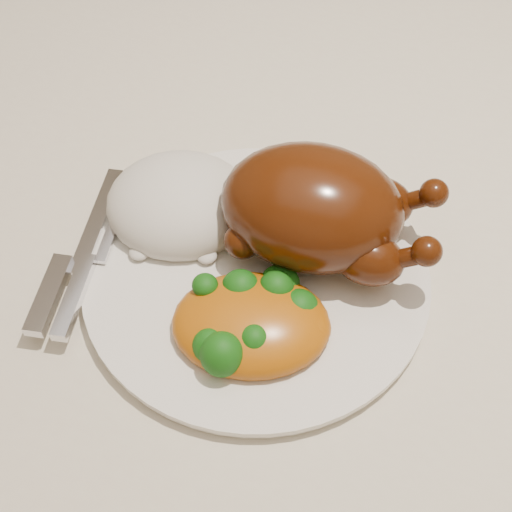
% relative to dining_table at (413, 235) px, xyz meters
% --- Properties ---
extents(floor, '(4.00, 4.00, 0.00)m').
position_rel_dining_table_xyz_m(floor, '(0.00, 0.00, -0.67)').
color(floor, brown).
rests_on(floor, ground).
extents(dining_table, '(1.60, 0.90, 0.76)m').
position_rel_dining_table_xyz_m(dining_table, '(0.00, 0.00, 0.00)').
color(dining_table, brown).
rests_on(dining_table, floor).
extents(tablecloth, '(1.73, 1.03, 0.18)m').
position_rel_dining_table_xyz_m(tablecloth, '(0.00, 0.00, 0.07)').
color(tablecloth, beige).
rests_on(tablecloth, dining_table).
extents(dinner_plate, '(0.30, 0.30, 0.01)m').
position_rel_dining_table_xyz_m(dinner_plate, '(-0.12, -0.18, 0.11)').
color(dinner_plate, white).
rests_on(dinner_plate, tablecloth).
extents(roast_chicken, '(0.19, 0.12, 0.09)m').
position_rel_dining_table_xyz_m(roast_chicken, '(-0.08, -0.14, 0.16)').
color(roast_chicken, '#4A1C07').
rests_on(roast_chicken, dinner_plate).
extents(rice_mound, '(0.15, 0.14, 0.07)m').
position_rel_dining_table_xyz_m(rice_mound, '(-0.20, -0.14, 0.13)').
color(rice_mound, white).
rests_on(rice_mound, dinner_plate).
extents(mac_and_cheese, '(0.14, 0.12, 0.05)m').
position_rel_dining_table_xyz_m(mac_and_cheese, '(-0.10, -0.23, 0.13)').
color(mac_and_cheese, '#B35E0B').
rests_on(mac_and_cheese, dinner_plate).
extents(cutlery, '(0.05, 0.18, 0.01)m').
position_rel_dining_table_xyz_m(cutlery, '(-0.25, -0.23, 0.12)').
color(cutlery, silver).
rests_on(cutlery, dinner_plate).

